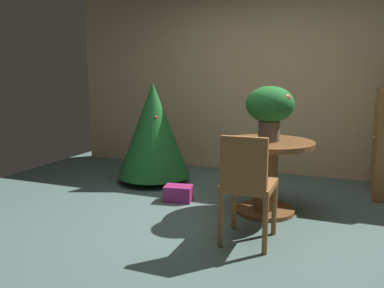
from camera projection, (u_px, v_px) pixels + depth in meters
name	position (u px, v px, depth m)	size (l,w,h in m)	color
ground_plane	(221.00, 224.00, 3.58)	(6.60, 6.60, 0.00)	#4C6660
back_wall_panel	(269.00, 81.00, 5.37)	(6.00, 0.10, 2.60)	tan
round_dining_table	(266.00, 167.00, 3.83)	(0.92, 0.92, 0.73)	brown
flower_vase	(270.00, 107.00, 3.72)	(0.47, 0.47, 0.54)	#665B51
wooden_chair_near	(247.00, 183.00, 3.07)	(0.40, 0.45, 0.91)	brown
holiday_tree	(153.00, 130.00, 4.93)	(0.93, 0.93, 1.29)	brown
gift_box_purple	(178.00, 193.00, 4.25)	(0.33, 0.24, 0.17)	#9E287A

